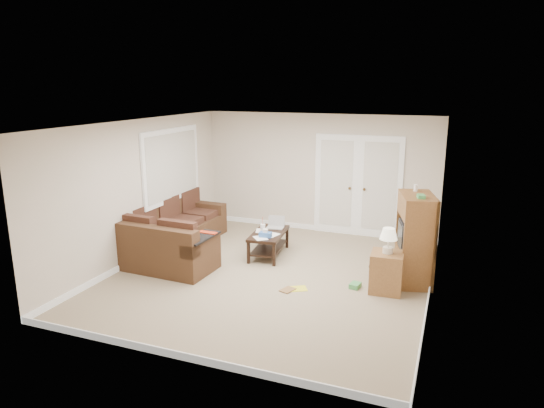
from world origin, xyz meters
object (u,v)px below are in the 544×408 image
at_px(coffee_table, 269,242).
at_px(tv_armoire, 415,238).
at_px(sectional_sofa, 172,237).
at_px(side_cabinet, 387,269).

height_order(coffee_table, tv_armoire, tv_armoire).
distance_m(coffee_table, tv_armoire, 2.66).
xyz_separation_m(sectional_sofa, tv_armoire, (4.29, 0.29, 0.39)).
xyz_separation_m(coffee_table, tv_armoire, (2.60, -0.31, 0.48)).
relative_size(sectional_sofa, tv_armoire, 1.83).
distance_m(sectional_sofa, tv_armoire, 4.32).
height_order(sectional_sofa, coffee_table, sectional_sofa).
bearing_deg(coffee_table, tv_armoire, -13.15).
bearing_deg(side_cabinet, tv_armoire, 55.37).
xyz_separation_m(coffee_table, side_cabinet, (2.25, -0.87, 0.12)).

